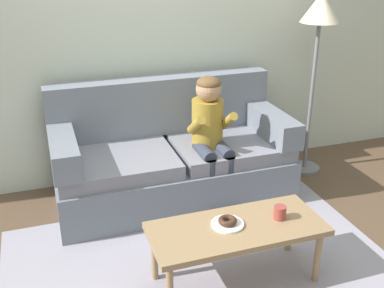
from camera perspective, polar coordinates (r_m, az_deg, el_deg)
name	(u,v)px	position (r m, az deg, el deg)	size (l,w,h in m)	color
ground	(192,251)	(3.48, -0.02, -13.04)	(10.00, 10.00, 0.00)	brown
wall_back	(140,27)	(4.21, -6.37, 14.10)	(8.00, 0.10, 2.80)	beige
area_rug	(204,272)	(3.29, 1.44, -15.39)	(2.65, 1.88, 0.01)	#9993A3
couch	(171,158)	(4.03, -2.59, -1.78)	(1.98, 0.90, 1.00)	slate
coffee_table	(237,232)	(3.01, 5.53, -10.74)	(1.12, 0.48, 0.43)	#937551
person_child	(211,129)	(3.80, 2.31, 1.80)	(0.34, 0.58, 1.10)	olive
plate	(227,224)	(2.99, 4.38, -9.78)	(0.21, 0.21, 0.01)	white
donut	(228,221)	(2.98, 4.39, -9.37)	(0.12, 0.12, 0.04)	#422619
mug	(280,212)	(3.08, 10.76, -8.26)	(0.08, 0.08, 0.09)	#993D38
floor_lamp	(319,26)	(4.36, 15.35, 13.83)	(0.35, 0.35, 1.70)	slate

